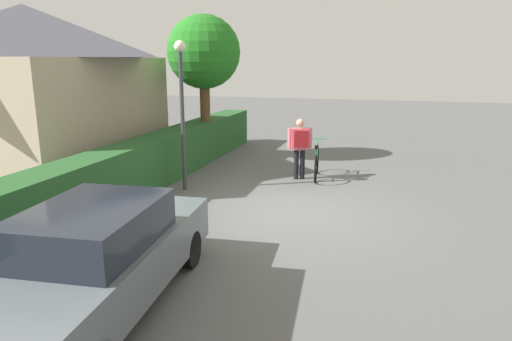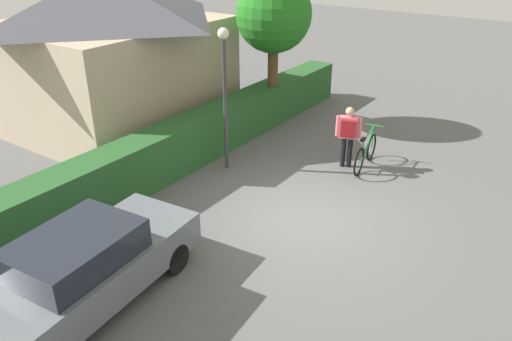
{
  "view_description": "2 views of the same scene",
  "coord_description": "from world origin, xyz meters",
  "px_view_note": "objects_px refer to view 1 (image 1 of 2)",
  "views": [
    {
      "loc": [
        -9.34,
        -1.86,
        3.23
      ],
      "look_at": [
        -1.77,
        0.31,
        1.33
      ],
      "focal_mm": 32.27,
      "sensor_mm": 36.0,
      "label": 1
    },
    {
      "loc": [
        -8.48,
        -4.54,
        5.87
      ],
      "look_at": [
        -0.89,
        0.72,
        1.33
      ],
      "focal_mm": 35.06,
      "sensor_mm": 36.0,
      "label": 2
    }
  ],
  "objects_px": {
    "bicycle": "(317,163)",
    "tree_kerbside": "(204,53)",
    "person_rider": "(300,143)",
    "parked_car_near": "(98,258)",
    "street_lamp": "(182,94)"
  },
  "relations": [
    {
      "from": "street_lamp",
      "to": "tree_kerbside",
      "type": "bearing_deg",
      "value": 13.34
    },
    {
      "from": "person_rider",
      "to": "tree_kerbside",
      "type": "xyz_separation_m",
      "value": [
        1.67,
        3.45,
        2.41
      ]
    },
    {
      "from": "parked_car_near",
      "to": "bicycle",
      "type": "bearing_deg",
      "value": -11.91
    },
    {
      "from": "parked_car_near",
      "to": "tree_kerbside",
      "type": "bearing_deg",
      "value": 13.7
    },
    {
      "from": "parked_car_near",
      "to": "street_lamp",
      "type": "distance_m",
      "value": 6.09
    },
    {
      "from": "bicycle",
      "to": "street_lamp",
      "type": "bearing_deg",
      "value": 124.57
    },
    {
      "from": "person_rider",
      "to": "parked_car_near",
      "type": "bearing_deg",
      "value": 170.87
    },
    {
      "from": "street_lamp",
      "to": "person_rider",
      "type": "bearing_deg",
      "value": -54.86
    },
    {
      "from": "parked_car_near",
      "to": "person_rider",
      "type": "height_order",
      "value": "person_rider"
    },
    {
      "from": "bicycle",
      "to": "street_lamp",
      "type": "relative_size",
      "value": 0.5
    },
    {
      "from": "bicycle",
      "to": "tree_kerbside",
      "type": "height_order",
      "value": "tree_kerbside"
    },
    {
      "from": "person_rider",
      "to": "street_lamp",
      "type": "distance_m",
      "value": 3.5
    },
    {
      "from": "parked_car_near",
      "to": "street_lamp",
      "type": "relative_size",
      "value": 1.21
    },
    {
      "from": "street_lamp",
      "to": "tree_kerbside",
      "type": "relative_size",
      "value": 0.8
    },
    {
      "from": "parked_car_near",
      "to": "person_rider",
      "type": "xyz_separation_m",
      "value": [
        7.52,
        -1.21,
        0.28
      ]
    }
  ]
}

